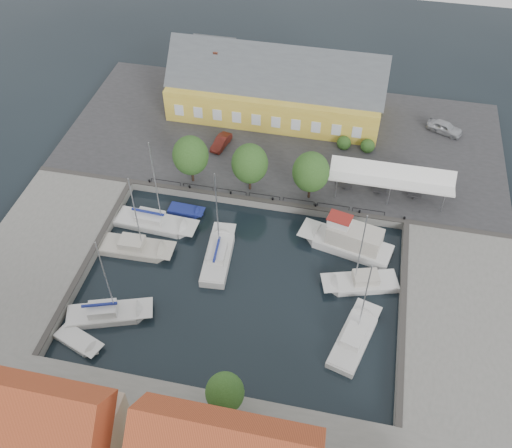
{
  "coord_description": "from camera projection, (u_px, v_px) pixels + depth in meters",
  "views": [
    {
      "loc": [
        9.07,
        -36.7,
        46.49
      ],
      "look_at": [
        0.0,
        6.0,
        1.5
      ],
      "focal_mm": 40.0,
      "sensor_mm": 36.0,
      "label": 1
    }
  ],
  "objects": [
    {
      "name": "east_boat_b",
      "position": [
        362.0,
        283.0,
        58.48
      ],
      "size": [
        8.18,
        4.71,
        10.81
      ],
      "color": "silver",
      "rests_on": "ground"
    },
    {
      "name": "tent_canopy",
      "position": [
        392.0,
        177.0,
        64.88
      ],
      "size": [
        14.0,
        4.0,
        2.83
      ],
      "color": "white",
      "rests_on": "north_quay"
    },
    {
      "name": "launch_nw",
      "position": [
        186.0,
        211.0,
        66.07
      ],
      "size": [
        4.3,
        1.85,
        0.88
      ],
      "color": "navy",
      "rests_on": "ground"
    },
    {
      "name": "east_boat_c",
      "position": [
        354.0,
        339.0,
        53.84
      ],
      "size": [
        4.76,
        8.66,
        10.72
      ],
      "color": "silver",
      "rests_on": "ground"
    },
    {
      "name": "car_silver",
      "position": [
        445.0,
        128.0,
        74.55
      ],
      "size": [
        5.0,
        3.5,
        1.58
      ],
      "primitive_type": "imported",
      "rotation": [
        0.0,
        0.0,
        1.18
      ],
      "color": "#B8BBC1",
      "rests_on": "north_quay"
    },
    {
      "name": "west_boat_a",
      "position": [
        154.0,
        223.0,
        64.46
      ],
      "size": [
        9.71,
        3.21,
        12.51
      ],
      "color": "silver",
      "rests_on": "ground"
    },
    {
      "name": "north_quay",
      "position": [
        283.0,
        139.0,
        74.98
      ],
      "size": [
        56.0,
        26.0,
        1.0
      ],
      "primitive_type": "cube",
      "color": "#2D2D30",
      "rests_on": "ground"
    },
    {
      "name": "west_quay",
      "position": [
        40.0,
        252.0,
        61.13
      ],
      "size": [
        12.0,
        24.0,
        1.0
      ],
      "primitive_type": "cube",
      "color": "slate",
      "rests_on": "ground"
    },
    {
      "name": "ground",
      "position": [
        244.0,
        274.0,
        59.67
      ],
      "size": [
        140.0,
        140.0,
        0.0
      ],
      "primitive_type": "plane",
      "color": "black",
      "rests_on": "ground"
    },
    {
      "name": "east_quay",
      "position": [
        462.0,
        324.0,
        54.77
      ],
      "size": [
        12.0,
        24.0,
        1.0
      ],
      "primitive_type": "cube",
      "color": "slate",
      "rests_on": "ground"
    },
    {
      "name": "car_red",
      "position": [
        221.0,
        142.0,
        72.62
      ],
      "size": [
        2.14,
        4.1,
        1.28
      ],
      "primitive_type": "imported",
      "rotation": [
        0.0,
        0.0,
        -0.21
      ],
      "color": "maroon",
      "rests_on": "north_quay"
    },
    {
      "name": "trawler",
      "position": [
        349.0,
        242.0,
        61.48
      ],
      "size": [
        10.63,
        5.23,
        5.0
      ],
      "color": "silver",
      "rests_on": "ground"
    },
    {
      "name": "center_sailboat",
      "position": [
        218.0,
        257.0,
        60.85
      ],
      "size": [
        3.2,
        8.81,
        11.93
      ],
      "color": "silver",
      "rests_on": "ground"
    },
    {
      "name": "quay_trees",
      "position": [
        250.0,
        164.0,
        64.63
      ],
      "size": [
        18.2,
        4.2,
        6.3
      ],
      "color": "black",
      "rests_on": "north_quay"
    },
    {
      "name": "west_boat_d",
      "position": [
        108.0,
        314.0,
        55.79
      ],
      "size": [
        8.69,
        5.07,
        11.28
      ],
      "color": "silver",
      "rests_on": "ground"
    },
    {
      "name": "west_boat_b",
      "position": [
        136.0,
        249.0,
        61.81
      ],
      "size": [
        8.21,
        3.01,
        11.08
      ],
      "color": "#BAB4A7",
      "rests_on": "ground"
    },
    {
      "name": "launch_sw",
      "position": [
        79.0,
        342.0,
        53.85
      ],
      "size": [
        5.25,
        3.43,
        0.98
      ],
      "color": "silver",
      "rests_on": "ground"
    },
    {
      "name": "quay_edge_fittings",
      "position": [
        254.0,
        235.0,
        62.14
      ],
      "size": [
        56.0,
        24.72,
        0.4
      ],
      "color": "#383533",
      "rests_on": "north_quay"
    },
    {
      "name": "warehouse",
      "position": [
        272.0,
        89.0,
        76.18
      ],
      "size": [
        28.56,
        14.0,
        9.55
      ],
      "color": "gold",
      "rests_on": "north_quay"
    }
  ]
}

